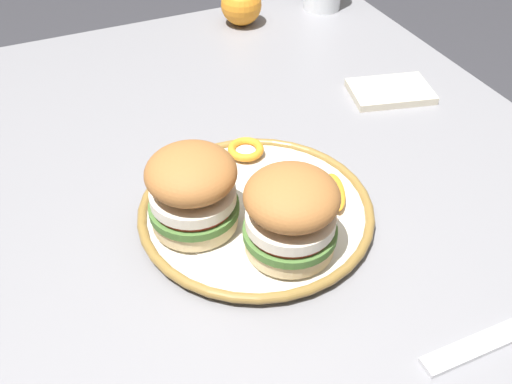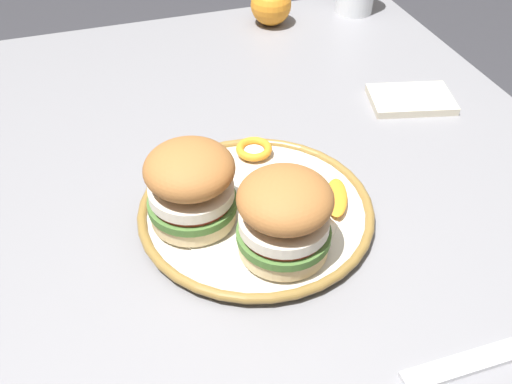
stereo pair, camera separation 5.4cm
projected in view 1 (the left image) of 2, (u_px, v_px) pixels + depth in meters
dining_table at (268, 268)px, 0.78m from camera, size 1.22×0.93×0.71m
dinner_plate at (256, 211)px, 0.72m from camera, size 0.29×0.29×0.02m
sandwich_half_left at (291, 213)px, 0.63m from camera, size 0.15×0.15×0.10m
sandwich_half_right at (192, 189)px, 0.66m from camera, size 0.14×0.14×0.10m
orange_peel_curled at (246, 149)px, 0.79m from camera, size 0.07×0.07×0.01m
orange_peel_strip_long at (272, 197)px, 0.72m from camera, size 0.05×0.06×0.01m
orange_peel_strip_short at (334, 192)px, 0.72m from camera, size 0.08×0.05×0.01m
whole_orange at (241, 4)px, 1.11m from camera, size 0.08×0.08×0.08m
folded_napkin at (390, 91)px, 0.93m from camera, size 0.11×0.14×0.01m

